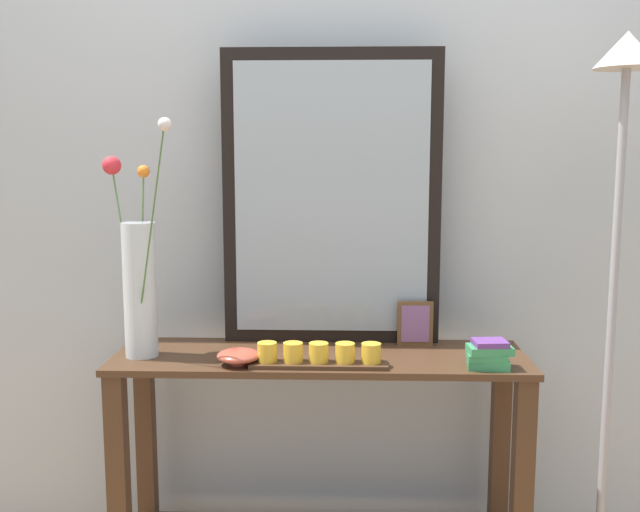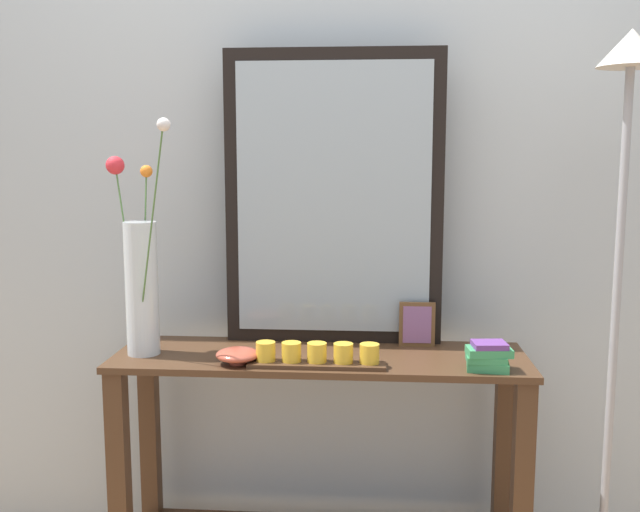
% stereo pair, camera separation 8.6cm
% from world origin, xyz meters
% --- Properties ---
extents(wall_back, '(6.40, 0.08, 2.70)m').
position_xyz_m(wall_back, '(0.00, 0.30, 1.35)').
color(wall_back, '#B2BCC1').
rests_on(wall_back, ground).
extents(console_table, '(1.24, 0.37, 0.79)m').
position_xyz_m(console_table, '(0.00, 0.00, 0.47)').
color(console_table, '#472D1C').
rests_on(console_table, ground).
extents(mirror_leaning, '(0.68, 0.03, 0.92)m').
position_xyz_m(mirror_leaning, '(0.03, 0.15, 1.25)').
color(mirror_leaning, black).
rests_on(mirror_leaning, console_table).
extents(tall_vase_left, '(0.27, 0.27, 0.69)m').
position_xyz_m(tall_vase_left, '(-0.53, -0.03, 1.02)').
color(tall_vase_left, silver).
rests_on(tall_vase_left, console_table).
extents(candle_tray, '(0.39, 0.09, 0.07)m').
position_xyz_m(candle_tray, '(0.00, -0.12, 0.82)').
color(candle_tray, '#472D1C').
rests_on(candle_tray, console_table).
extents(picture_frame_small, '(0.11, 0.01, 0.14)m').
position_xyz_m(picture_frame_small, '(0.30, 0.12, 0.86)').
color(picture_frame_small, brown).
rests_on(picture_frame_small, console_table).
extents(decorative_bowl, '(0.13, 0.13, 0.05)m').
position_xyz_m(decorative_bowl, '(-0.23, -0.11, 0.81)').
color(decorative_bowl, '#B24C38').
rests_on(decorative_bowl, console_table).
extents(book_stack, '(0.13, 0.10, 0.08)m').
position_xyz_m(book_stack, '(0.48, -0.12, 0.83)').
color(book_stack, '#388E56').
rests_on(book_stack, console_table).
extents(floor_lamp, '(0.24, 0.24, 1.72)m').
position_xyz_m(floor_lamp, '(0.84, -0.05, 1.16)').
color(floor_lamp, '#9E9EA3').
rests_on(floor_lamp, ground).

